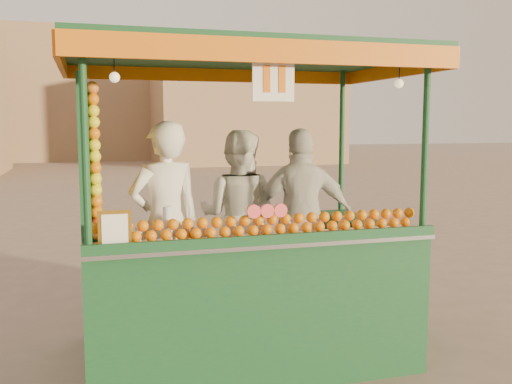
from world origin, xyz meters
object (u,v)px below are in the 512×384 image
object	(u,v)px
juice_cart	(238,263)
vendor_left	(165,223)
vendor_middle	(238,216)
vendor_right	(302,217)

from	to	relation	value
juice_cart	vendor_left	world-z (taller)	juice_cart
vendor_middle	vendor_left	bearing A→B (deg)	60.31
juice_cart	vendor_left	size ratio (longest dim) A/B	1.67
vendor_left	vendor_middle	xyz separation A→B (m)	(0.75, 0.45, -0.04)
juice_cart	vendor_right	bearing A→B (deg)	30.07
vendor_left	vendor_middle	distance (m)	0.87
vendor_middle	vendor_right	bearing A→B (deg)	178.97
juice_cart	vendor_right	xyz separation A→B (m)	(0.72, 0.42, 0.28)
juice_cart	vendor_right	world-z (taller)	juice_cart
vendor_left	vendor_middle	world-z (taller)	vendor_left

